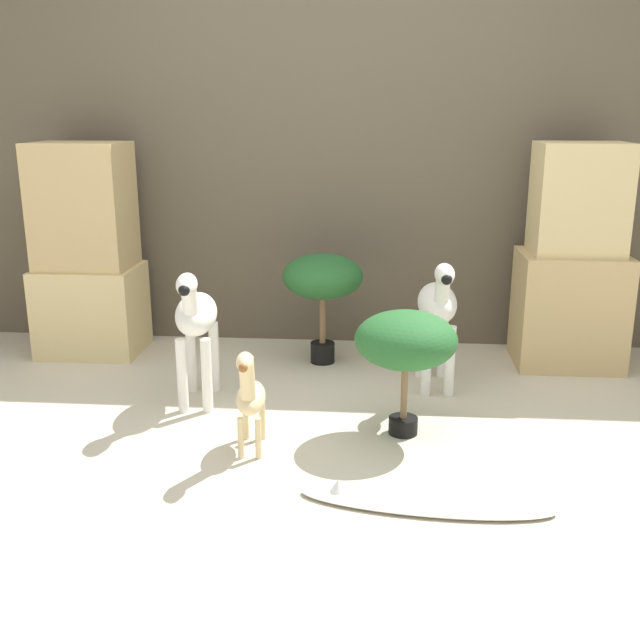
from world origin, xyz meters
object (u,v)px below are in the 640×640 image
zebra_left (196,320)px  giraffe_figurine (250,394)px  potted_palm_back (406,342)px  surfboard (423,500)px  potted_palm_front (322,280)px  zebra_right (437,309)px

zebra_left → giraffe_figurine: bearing=-56.4°
potted_palm_back → surfboard: bearing=-84.7°
zebra_left → giraffe_figurine: 0.66m
zebra_left → potted_palm_front: bearing=49.6°
potted_palm_front → zebra_right: bearing=-29.3°
zebra_left → potted_palm_back: (1.01, -0.29, 0.01)m
potted_palm_front → potted_palm_back: bearing=-64.9°
giraffe_figurine → surfboard: size_ratio=0.52×
giraffe_figurine → potted_palm_front: bearing=80.0°
zebra_left → potted_palm_front: 0.87m
potted_palm_back → giraffe_figurine: bearing=-159.5°
zebra_left → potted_palm_front: zebra_left is taller
potted_palm_back → zebra_right: bearing=73.4°
zebra_left → surfboard: bearing=-40.6°
zebra_left → surfboard: 1.46m
zebra_right → potted_palm_front: bearing=150.7°
zebra_right → giraffe_figurine: (-0.83, -0.84, -0.16)m
giraffe_figurine → potted_palm_back: potted_palm_back is taller
zebra_left → potted_palm_front: size_ratio=1.11×
potted_palm_front → zebra_left: bearing=-130.4°
zebra_left → giraffe_figurine: (0.35, -0.53, -0.16)m
giraffe_figurine → potted_palm_front: size_ratio=0.78×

